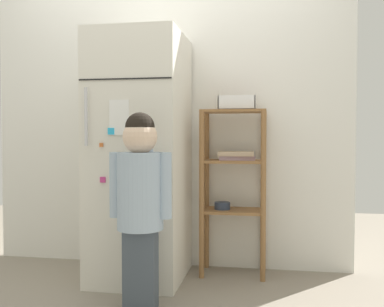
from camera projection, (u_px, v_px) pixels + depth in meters
ground_plane at (155, 279)px, 3.07m from camera, size 6.00×6.00×0.00m
kitchen_wall_back at (167, 123)px, 3.40m from camera, size 2.77×0.03×2.18m
refrigerator at (140, 157)px, 3.07m from camera, size 0.61×0.70×1.68m
child_standing at (140, 190)px, 2.52m from camera, size 0.36×0.27×1.12m
pantry_shelf_unit at (234, 175)px, 3.16m from camera, size 0.46×0.29×1.17m
fruit_bin at (237, 104)px, 3.13m from camera, size 0.26×0.18×0.10m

